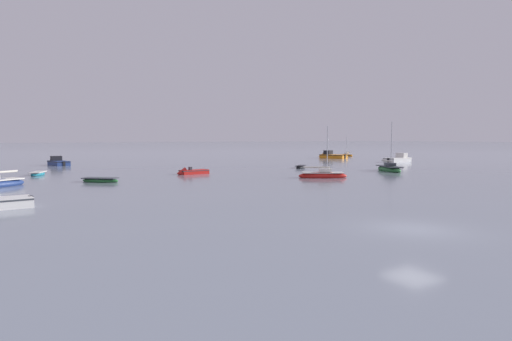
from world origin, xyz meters
name	(u,v)px	position (x,y,z in m)	size (l,w,h in m)	color
ground_plane	(413,229)	(0.00, 0.00, 0.00)	(800.00, 800.00, 0.00)	gray
rowboat_moored_0	(301,167)	(21.09, 38.35, 0.14)	(3.27, 3.06, 0.53)	black
motorboat_moored_0	(329,156)	(44.75, 59.94, 0.39)	(4.35, 7.14, 2.56)	orange
motorboat_moored_1	(57,163)	(-9.81, 64.51, 0.34)	(3.21, 6.19, 2.24)	navy
sailboat_moored_0	(389,169)	(27.95, 27.31, 0.30)	(4.35, 6.51, 7.02)	#23602D
rowboat_moored_1	(100,180)	(-9.04, 32.14, 0.17)	(3.86, 3.59, 0.62)	#23602D
motorboat_moored_2	(190,173)	(2.51, 36.40, 0.20)	(4.32, 1.84, 1.44)	red
rowboat_moored_2	(38,174)	(-14.01, 44.51, 0.16)	(2.43, 3.89, 0.58)	#197084
sailboat_moored_2	(323,175)	(13.93, 24.32, 0.27)	(5.63, 4.30, 6.20)	red
sailboat_moored_3	(347,155)	(55.78, 66.37, 0.23)	(2.47, 4.85, 5.20)	orange
motorboat_moored_4	(401,160)	(46.91, 41.96, 0.38)	(6.84, 3.14, 2.51)	white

